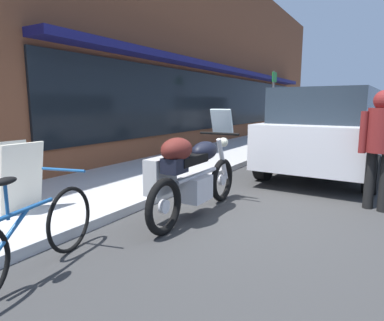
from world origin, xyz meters
The scene contains 10 objects.
ground_plane centered at (0.00, 0.00, 0.00)m, with size 80.00×80.00×0.00m, color #373737.
storefront_building centered at (7.59, 3.81, 3.13)m, with size 23.17×0.90×6.39m.
sidewalk_curb centered at (9.00, 2.44, 0.06)m, with size 30.00×2.42×0.12m.
touring_motorcycle centered at (-0.46, 0.47, 0.61)m, with size 2.21×0.66×1.41m.
parked_bicycle centered at (-2.48, 0.86, 0.37)m, with size 1.71×0.58×0.92m.
parked_minivan centered at (3.66, -0.63, 0.94)m, with size 4.91×2.25×1.77m.
pedestrian_walking centered at (1.15, -1.62, 1.04)m, with size 0.47×0.54×1.67m.
sandwich_board_sign centered at (-1.65, 2.32, 0.57)m, with size 0.55×0.40×0.88m.
parking_sign_pole centered at (7.08, 1.74, 1.56)m, with size 0.44×0.07×2.43m.
parked_car_down_block centered at (12.50, -0.16, 0.96)m, with size 4.55×2.22×1.83m.
Camera 1 is at (-4.10, -1.70, 1.48)m, focal length 31.37 mm.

